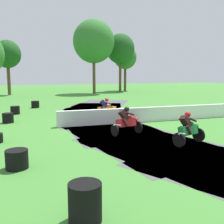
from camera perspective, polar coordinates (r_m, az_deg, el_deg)
ground_plane at (r=15.52m, az=-1.73°, el=-2.68°), size 120.00×120.00×0.00m
track_asphalt at (r=15.89m, az=2.33°, el=-2.41°), size 10.38×29.95×0.01m
safety_barrier at (r=18.04m, az=16.49°, el=-0.03°), size 17.34×1.38×0.90m
motorcycle_lead_orange at (r=17.50m, az=-1.28°, el=0.76°), size 1.71×0.84×1.42m
motorcycle_chase_red at (r=12.91m, az=3.33°, el=-2.02°), size 1.67×0.95×1.43m
motorcycle_trailing_green at (r=11.63m, az=16.43°, el=-3.48°), size 1.68×1.11×1.43m
tire_stack_near at (r=23.97m, az=-16.40°, el=1.60°), size 0.69×0.69×0.60m
tire_stack_mid_a at (r=20.60m, az=-20.38°, el=0.37°), size 0.66×0.66×0.60m
tire_stack_mid_b at (r=17.13m, az=-21.75°, el=-1.21°), size 0.66×0.66×0.60m
tire_stack_extra_a at (r=8.86m, az=-20.05°, el=-9.65°), size 0.70×0.70×0.60m
tire_stack_extra_b at (r=5.57m, az=-5.90°, el=-19.01°), size 0.68×0.68×0.80m
tree_far_left at (r=39.78m, az=-21.86°, el=11.58°), size 3.66×3.66×7.62m
tree_far_right at (r=44.45m, az=1.83°, el=13.57°), size 4.69×4.69×9.55m
tree_behind_barrier at (r=40.16m, az=-4.02°, el=15.10°), size 6.11×6.11×10.96m
tree_distant at (r=46.78m, az=2.91°, el=11.80°), size 3.95×3.95×7.94m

